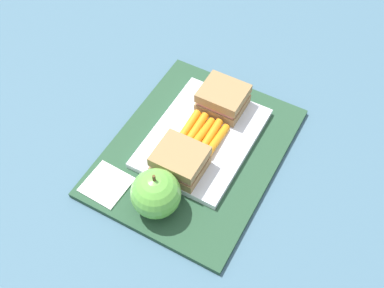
{
  "coord_description": "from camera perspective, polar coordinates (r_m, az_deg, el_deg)",
  "views": [
    {
      "loc": [
        0.44,
        0.24,
        0.71
      ],
      "look_at": [
        0.01,
        0.0,
        0.04
      ],
      "focal_mm": 46.05,
      "sensor_mm": 36.0,
      "label": 1
    }
  ],
  "objects": [
    {
      "name": "ground_plane",
      "position": [
        0.87,
        0.4,
        -1.06
      ],
      "size": [
        2.4,
        2.4,
        0.0
      ],
      "primitive_type": "plane",
      "color": "#42667A"
    },
    {
      "name": "lunchbag_mat",
      "position": [
        0.87,
        0.4,
        -0.87
      ],
      "size": [
        0.36,
        0.28,
        0.01
      ],
      "primitive_type": "cube",
      "color": "#284C33",
      "rests_on": "ground_plane"
    },
    {
      "name": "food_tray",
      "position": [
        0.87,
        1.2,
        0.73
      ],
      "size": [
        0.23,
        0.17,
        0.01
      ],
      "primitive_type": "cube",
      "color": "white",
      "rests_on": "lunchbag_mat"
    },
    {
      "name": "sandwich_half_left",
      "position": [
        0.89,
        3.61,
        5.31
      ],
      "size": [
        0.07,
        0.08,
        0.04
      ],
      "color": "#9E7A4C",
      "rests_on": "food_tray"
    },
    {
      "name": "sandwich_half_right",
      "position": [
        0.81,
        -1.39,
        -1.94
      ],
      "size": [
        0.07,
        0.08,
        0.04
      ],
      "color": "#9E7A4C",
      "rests_on": "food_tray"
    },
    {
      "name": "carrot_sticks_bundle",
      "position": [
        0.86,
        1.22,
        1.21
      ],
      "size": [
        0.08,
        0.07,
        0.02
      ],
      "color": "orange",
      "rests_on": "food_tray"
    },
    {
      "name": "apple",
      "position": [
        0.77,
        -4.51,
        -5.61
      ],
      "size": [
        0.08,
        0.08,
        0.09
      ],
      "color": "#66B742",
      "rests_on": "lunchbag_mat"
    },
    {
      "name": "paper_napkin",
      "position": [
        0.83,
        -9.87,
        -4.64
      ],
      "size": [
        0.07,
        0.07,
        0.0
      ],
      "primitive_type": "cube",
      "rotation": [
        0.0,
        0.0,
        -0.04
      ],
      "color": "white",
      "rests_on": "lunchbag_mat"
    }
  ]
}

